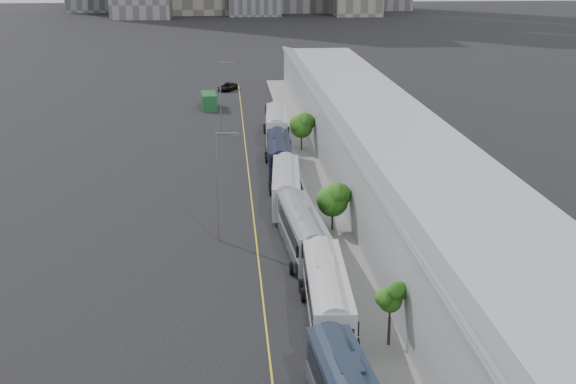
{
  "coord_description": "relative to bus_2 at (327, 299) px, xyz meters",
  "views": [
    {
      "loc": [
        -3.76,
        -14.0,
        23.73
      ],
      "look_at": [
        1.58,
        55.14,
        3.0
      ],
      "focal_mm": 50.0,
      "sensor_mm": 36.0,
      "label": 1
    }
  ],
  "objects": [
    {
      "name": "street_lamp_near",
      "position": [
        -7.19,
        16.39,
        3.85
      ],
      "size": [
        2.04,
        0.22,
        9.49
      ],
      "color": "#59595E",
      "rests_on": "ground"
    },
    {
      "name": "sidewalk",
      "position": [
        6.38,
        20.23,
        -1.53
      ],
      "size": [
        10.0,
        170.0,
        0.12
      ],
      "primitive_type": "cube",
      "color": "gray",
      "rests_on": "ground"
    },
    {
      "name": "bus_6",
      "position": [
        0.12,
        54.92,
        0.08
      ],
      "size": [
        3.51,
        13.63,
        3.94
      ],
      "rotation": [
        0.0,
        0.0,
        -0.06
      ],
      "color": "silver",
      "rests_on": "ground"
    },
    {
      "name": "tree_3",
      "position": [
        2.77,
        47.94,
        1.96
      ],
      "size": [
        2.83,
        2.83,
        4.97
      ],
      "color": "black",
      "rests_on": "ground"
    },
    {
      "name": "bus_5",
      "position": [
        -0.59,
        39.33,
        -0.03
      ],
      "size": [
        3.01,
        12.69,
        3.69
      ],
      "rotation": [
        0.0,
        0.0,
        -0.04
      ],
      "color": "#161A33",
      "rests_on": "ground"
    },
    {
      "name": "tree_2",
      "position": [
        2.74,
        18.12,
        1.51
      ],
      "size": [
        2.71,
        2.71,
        4.46
      ],
      "color": "black",
      "rests_on": "ground"
    },
    {
      "name": "street_lamp_far",
      "position": [
        -7.04,
        58.05,
        4.06
      ],
      "size": [
        2.04,
        0.22,
        9.9
      ],
      "color": "#59595E",
      "rests_on": "ground"
    },
    {
      "name": "bus_4",
      "position": [
        -0.81,
        25.9,
        0.01
      ],
      "size": [
        3.53,
        13.08,
        3.78
      ],
      "rotation": [
        0.0,
        0.0,
        -0.07
      ],
      "color": "#B5B6C0",
      "rests_on": "ground"
    },
    {
      "name": "tree_1",
      "position": [
        3.43,
        -3.9,
        1.72
      ],
      "size": [
        1.52,
        1.52,
        4.11
      ],
      "color": "black",
      "rests_on": "ground"
    },
    {
      "name": "suv",
      "position": [
        -6.2,
        94.7,
        -0.9
      ],
      "size": [
        4.04,
        5.45,
        1.38
      ],
      "primitive_type": "imported",
      "rotation": [
        0.0,
        0.0,
        -0.4
      ],
      "color": "black",
      "rests_on": "ground"
    },
    {
      "name": "lane_line",
      "position": [
        -4.12,
        20.23,
        -1.58
      ],
      "size": [
        0.12,
        160.0,
        0.02
      ],
      "primitive_type": "cube",
      "color": "gold",
      "rests_on": "ground"
    },
    {
      "name": "depot",
      "position": [
        10.38,
        20.23,
        1.92
      ],
      "size": [
        12.45,
        160.4,
        7.2
      ],
      "color": "gray",
      "rests_on": "ground"
    },
    {
      "name": "shipping_container",
      "position": [
        -9.21,
        77.81,
        -0.38
      ],
      "size": [
        2.7,
        6.27,
        2.43
      ],
      "primitive_type": "cube",
      "rotation": [
        0.0,
        0.0,
        0.07
      ],
      "color": "#154523",
      "rests_on": "ground"
    },
    {
      "name": "bus_2",
      "position": [
        0.0,
        0.0,
        0.0
      ],
      "size": [
        3.18,
        12.99,
        3.77
      ],
      "rotation": [
        0.0,
        0.0,
        -0.04
      ],
      "color": "#BDBDBF",
      "rests_on": "ground"
    },
    {
      "name": "bus_3",
      "position": [
        -0.43,
        12.9,
        -0.01
      ],
      "size": [
        3.38,
        12.92,
        3.74
      ],
      "rotation": [
        0.0,
        0.0,
        0.06
      ],
      "color": "gray",
      "rests_on": "ground"
    }
  ]
}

